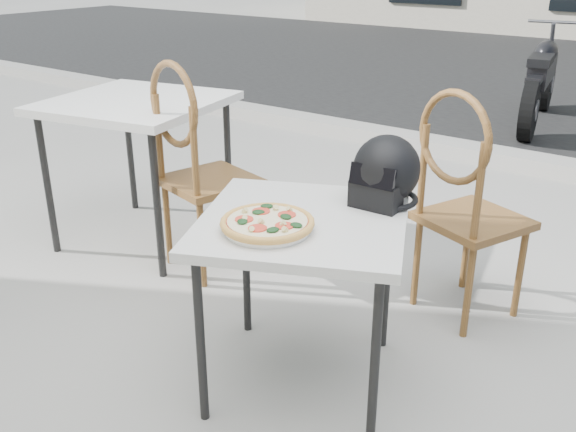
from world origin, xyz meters
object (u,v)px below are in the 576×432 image
Objects in this scene: pizza at (267,222)px; motorcycle at (541,82)px; helmet at (385,174)px; cafe_chair_side at (195,158)px; cafe_chair_main at (464,196)px; plate at (267,228)px; cafe_table_side at (136,113)px; cafe_table_main at (302,234)px.

motorcycle is (-0.43, 4.74, -0.31)m from pizza.
pizza is at bearing -94.63° from motorcycle.
cafe_chair_side is (-1.12, 0.14, -0.19)m from helmet.
pizza is 4.77m from motorcycle.
cafe_chair_main is (0.13, 0.50, -0.21)m from helmet.
helmet reaches higher than pizza.
plate is 0.86× the size of pizza.
cafe_chair_main is 0.96× the size of cafe_chair_side.
cafe_chair_main reaches higher than plate.
pizza is at bearing 57.56° from plate.
helmet is at bearing -8.46° from cafe_table_side.
cafe_table_side is at bearing 30.30° from cafe_chair_main.
cafe_table_main is 0.39m from helmet.
plate is at bearing 94.07° from cafe_chair_main.
pizza is at bearing -101.53° from cafe_table_main.
cafe_table_main is 0.52× the size of motorcycle.
cafe_table_side is (-1.50, 0.55, 0.12)m from cafe_table_main.
helmet is 1.15m from cafe_chair_side.
pizza is (-0.03, -0.16, 0.09)m from cafe_table_main.
cafe_table_side is at bearing 159.70° from cafe_table_main.
helmet is 1.67m from cafe_table_side.
plate is 0.32× the size of cafe_chair_main.
cafe_chair_main reaches higher than cafe_table_main.
motorcycle is at bearing -82.43° from cafe_chair_side.
pizza is at bearing 94.07° from cafe_chair_main.
cafe_chair_main is at bearing 8.13° from cafe_table_side.
cafe_table_main is 0.87× the size of cafe_chair_side.
motorcycle is (-0.43, 4.74, -0.29)m from plate.
cafe_chair_side is (-0.93, 0.61, -0.11)m from pizza.
motorcycle is (0.50, 4.12, -0.21)m from cafe_chair_side.
motorcycle is (-0.75, 3.77, -0.18)m from cafe_chair_main.
helmet is 0.25× the size of cafe_chair_main.
plate is at bearing -122.44° from pizza.
helmet is (0.19, 0.47, 0.10)m from plate.
cafe_chair_side is (-0.93, 0.61, -0.08)m from plate.
pizza is at bearing -113.99° from helmet.
cafe_chair_side reaches higher than plate.
pizza reaches higher than cafe_table_main.
plate reaches higher than cafe_table_main.
cafe_chair_side is at bearing 146.75° from plate.
cafe_table_side is at bearing 169.60° from helmet.
cafe_table_main is at bearing -94.04° from motorcycle.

